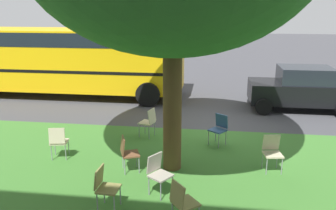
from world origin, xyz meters
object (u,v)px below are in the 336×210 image
chair_3 (219,127)px  chair_6 (58,140)px  chair_4 (272,150)px  chair_0 (105,185)px  chair_7 (127,151)px  chair_2 (158,171)px  chair_5 (182,200)px  chair_1 (149,120)px  school_bus (62,56)px  parked_car (301,88)px

chair_3 → chair_6: same height
chair_4 → chair_0: bearing=31.3°
chair_7 → chair_2: bearing=134.5°
chair_0 → chair_4: 4.06m
chair_5 → chair_6: 4.16m
chair_5 → chair_6: bearing=-34.9°
chair_5 → chair_7: bearing=-52.5°
chair_1 → school_bus: school_bus is taller
chair_1 → parked_car: (-5.17, -3.52, 0.32)m
chair_7 → school_bus: 8.21m
chair_4 → parked_car: (-1.85, -5.29, 0.32)m
chair_4 → parked_car: bearing=-109.3°
chair_1 → chair_5: bearing=108.3°
chair_1 → chair_4: size_ratio=1.00×
parked_car → school_bus: bearing=-5.4°
chair_5 → chair_3: bearing=-100.1°
parked_car → school_bus: size_ratio=0.36×
chair_4 → school_bus: 10.17m
chair_3 → chair_4: (-1.24, 1.46, 0.00)m
chair_2 → chair_5: size_ratio=1.00×
chair_3 → parked_car: bearing=-128.9°
chair_1 → chair_3: 2.11m
chair_4 → chair_1: bearing=-28.0°
chair_5 → chair_0: bearing=-12.6°
chair_5 → school_bus: size_ratio=0.08×
chair_5 → chair_7: (1.48, -1.93, 0.00)m
school_bus → chair_3: bearing=144.8°
chair_3 → chair_2: bearing=65.8°
chair_0 → chair_4: bearing=-148.7°
chair_3 → chair_7: bearing=42.2°
chair_2 → chair_3: 3.16m
chair_0 → parked_car: (-5.31, -7.39, 0.32)m
chair_1 → chair_6: same height
chair_2 → chair_5: 1.20m
chair_0 → parked_car: 9.11m
chair_1 → chair_2: (-0.79, 3.18, 0.00)m
chair_7 → school_bus: school_bus is taller
chair_7 → school_bus: bearing=-55.9°
chair_7 → parked_car: parked_car is taller
chair_5 → chair_7: 2.44m
chair_4 → chair_7: (3.42, 0.52, 0.00)m
chair_0 → school_bus: school_bus is taller
chair_2 → chair_7: same height
school_bus → chair_6: bearing=112.6°
chair_0 → chair_4: size_ratio=1.00×
school_bus → chair_0: bearing=118.4°
chair_0 → chair_1: bearing=-92.1°
chair_2 → chair_5: same height
chair_1 → parked_car: 6.26m
chair_1 → chair_5: same height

